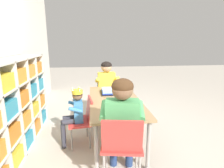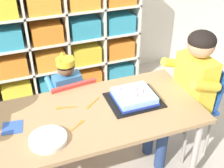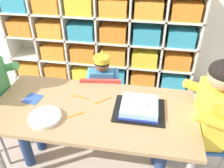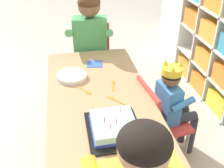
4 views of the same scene
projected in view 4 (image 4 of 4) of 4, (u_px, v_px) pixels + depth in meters
The scene contains 12 objects.
ground at pixel (102, 164), 2.11m from camera, with size 16.00×16.00×0.00m, color #BCB2A3.
activity_table at pixel (100, 105), 1.81m from camera, with size 1.46×0.68×0.62m.
classroom_chair_blue at pixel (158, 116), 2.00m from camera, with size 0.41×0.36×0.65m.
child_with_crown at pixel (173, 100), 1.96m from camera, with size 0.31×0.32×0.81m.
classroom_chair_adult_side at pixel (92, 56), 2.62m from camera, with size 0.41×0.42×0.77m.
adult_helper_seated at pixel (90, 43), 2.41m from camera, with size 0.46×0.44×1.08m.
birthday_cake_on_tray at pixel (114, 126), 1.50m from camera, with size 0.36×0.30×0.10m.
paper_plate_stack at pixel (72, 76), 1.99m from camera, with size 0.22×0.22×0.03m, color white.
paper_napkin_square at pixel (95, 64), 2.19m from camera, with size 0.12×0.12×0.00m, color #3356B7.
fork_beside_plate_stack at pixel (115, 100), 1.76m from camera, with size 0.12×0.10×0.00m.
fork_at_table_front_edge at pixel (85, 91), 1.85m from camera, with size 0.11×0.09×0.00m.
fork_near_child_seat at pixel (113, 85), 1.91m from camera, with size 0.14×0.04×0.00m.
Camera 4 is at (1.45, -0.19, 1.64)m, focal length 43.73 mm.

